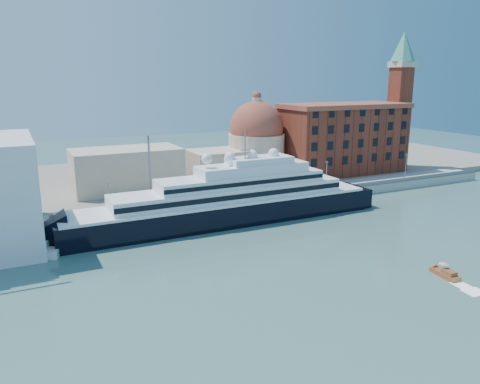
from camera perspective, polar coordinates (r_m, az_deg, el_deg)
ground at (r=94.79m, az=6.75°, el=-7.05°), size 400.00×400.00×0.00m
quay at (r=122.88m, az=-1.82°, el=-1.47°), size 180.00×10.00×2.50m
land at (r=160.20m, az=-7.88°, el=1.92°), size 260.00×72.00×2.00m
quay_fence at (r=118.45m, az=-0.93°, el=-1.12°), size 180.00×0.10×1.20m
superyacht at (r=109.29m, az=-3.22°, el=-1.71°), size 85.34×11.83×25.50m
service_barge at (r=99.27m, az=-24.68°, el=-6.77°), size 13.94×8.46×2.98m
water_taxi at (r=89.42m, az=23.77°, el=-9.06°), size 2.43×5.72×2.64m
warehouse at (r=162.56m, az=12.47°, el=6.47°), size 43.00×19.00×23.25m
campanile at (r=177.39m, az=18.94°, el=11.50°), size 8.40×8.40×47.00m
church at (r=144.65m, az=-3.42°, el=4.75°), size 66.00×18.00×25.50m
lamp_posts at (r=114.79m, az=-7.27°, el=1.74°), size 120.80×2.40×18.00m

